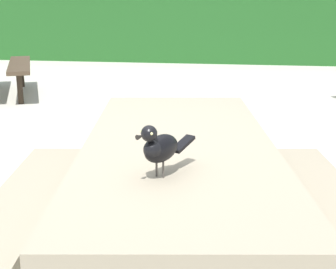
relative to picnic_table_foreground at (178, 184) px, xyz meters
The scene contains 3 objects.
hedge_wall 8.89m from the picnic_table_foreground, 91.96° to the left, with size 28.00×1.65×1.67m, color #235B23.
picnic_table_foreground is the anchor object (origin of this frame).
bird_grackle 0.50m from the picnic_table_foreground, 91.59° to the right, with size 0.17×0.26×0.18m.
Camera 1 is at (0.54, -1.94, 1.30)m, focal length 51.60 mm.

